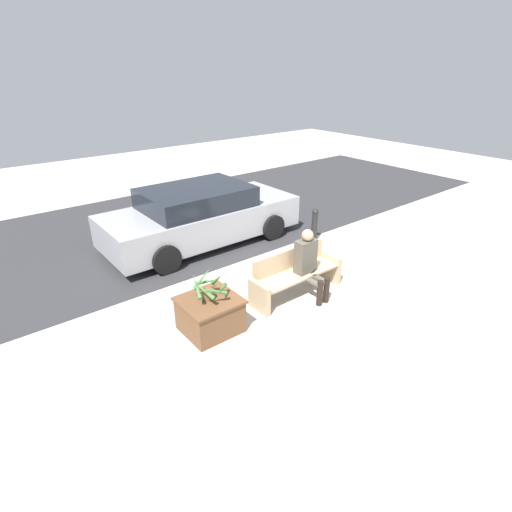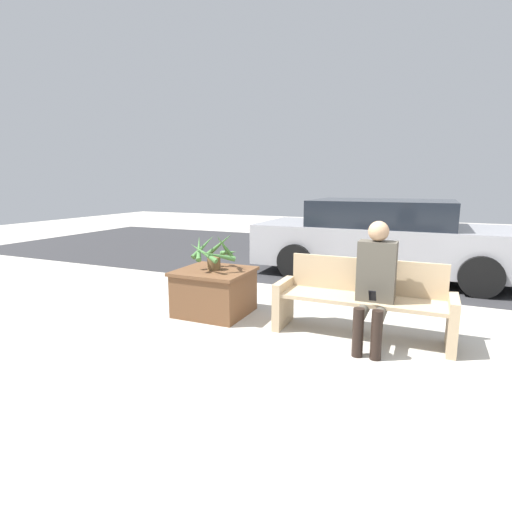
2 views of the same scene
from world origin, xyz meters
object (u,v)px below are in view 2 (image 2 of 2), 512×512
object	(u,v)px
person_seated	(375,280)
parked_car	(386,238)
planter_box	(214,290)
potted_plant	(214,253)
bench	(362,300)

from	to	relation	value
person_seated	parked_car	bearing A→B (deg)	94.23
planter_box	potted_plant	bearing A→B (deg)	-47.25
person_seated	parked_car	world-z (taller)	parked_car
potted_plant	person_seated	bearing A→B (deg)	-5.34
person_seated	parked_car	distance (m)	3.26
parked_car	planter_box	bearing A→B (deg)	-119.32
parked_car	bench	bearing A→B (deg)	-88.18
bench	person_seated	bearing A→B (deg)	-52.96
bench	parked_car	bearing A→B (deg)	91.82
bench	parked_car	world-z (taller)	parked_car
planter_box	potted_plant	size ratio (longest dim) A/B	1.35
person_seated	planter_box	xyz separation A→B (m)	(-1.96, 0.19, -0.37)
parked_car	potted_plant	bearing A→B (deg)	-119.17
parked_car	person_seated	bearing A→B (deg)	-85.77
planter_box	parked_car	xyz separation A→B (m)	(1.72, 3.06, 0.36)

